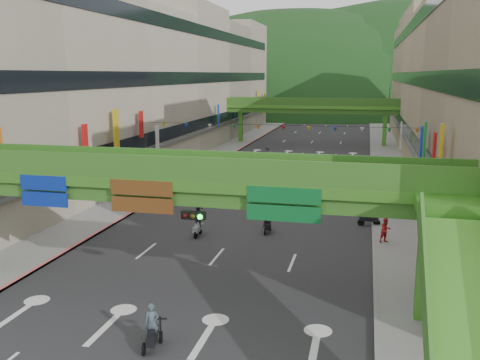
# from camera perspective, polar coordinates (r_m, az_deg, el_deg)

# --- Properties ---
(ground) EXTENTS (320.00, 320.00, 0.00)m
(ground) POSITION_cam_1_polar(r_m,az_deg,el_deg) (21.79, -11.55, -18.32)
(ground) COLOR black
(ground) RESTS_ON ground
(road_slab) EXTENTS (18.00, 140.00, 0.02)m
(road_slab) POSITION_cam_1_polar(r_m,az_deg,el_deg) (68.43, 6.18, 2.22)
(road_slab) COLOR #28282B
(road_slab) RESTS_ON ground
(sidewalk_left) EXTENTS (4.00, 140.00, 0.15)m
(sidewalk_left) POSITION_cam_1_polar(r_m,az_deg,el_deg) (70.61, -2.72, 2.60)
(sidewalk_left) COLOR gray
(sidewalk_left) RESTS_ON ground
(sidewalk_right) EXTENTS (4.00, 140.00, 0.15)m
(sidewalk_right) POSITION_cam_1_polar(r_m,az_deg,el_deg) (67.97, 15.42, 1.87)
(sidewalk_right) COLOR gray
(sidewalk_right) RESTS_ON ground
(curb_left) EXTENTS (0.20, 140.00, 0.18)m
(curb_left) POSITION_cam_1_polar(r_m,az_deg,el_deg) (70.11, -1.22, 2.57)
(curb_left) COLOR #CC5959
(curb_left) RESTS_ON ground
(curb_right) EXTENTS (0.20, 140.00, 0.18)m
(curb_right) POSITION_cam_1_polar(r_m,az_deg,el_deg) (67.92, 13.82, 1.96)
(curb_right) COLOR gray
(curb_right) RESTS_ON ground
(building_row_left) EXTENTS (12.80, 95.00, 19.00)m
(building_row_left) POSITION_cam_1_polar(r_m,az_deg,el_deg) (72.41, -8.93, 10.16)
(building_row_left) COLOR #9E937F
(building_row_left) RESTS_ON ground
(building_row_right) EXTENTS (12.80, 95.00, 19.00)m
(building_row_right) POSITION_cam_1_polar(r_m,az_deg,el_deg) (67.93, 22.62, 9.38)
(building_row_right) COLOR gray
(building_row_right) RESTS_ON ground
(overpass_near) EXTENTS (28.00, 12.27, 7.10)m
(overpass_near) POSITION_cam_1_polar(r_m,az_deg,el_deg) (24.27, -4.72, -1.80)
(overpass_near) COLOR #4C9E2D
(overpass_near) RESTS_ON ground
(overpass_far) EXTENTS (28.00, 2.20, 7.10)m
(overpass_far) POSITION_cam_1_polar(r_m,az_deg,el_deg) (82.67, 7.58, 7.50)
(overpass_far) COLOR #4C9E2D
(overpass_far) RESTS_ON ground
(hill_left) EXTENTS (168.00, 140.00, 112.00)m
(hill_left) POSITION_cam_1_polar(r_m,az_deg,el_deg) (178.93, 5.85, 7.77)
(hill_left) COLOR #1C4419
(hill_left) RESTS_ON ground
(hill_right) EXTENTS (208.00, 176.00, 128.00)m
(hill_right) POSITION_cam_1_polar(r_m,az_deg,el_deg) (198.08, 18.29, 7.60)
(hill_right) COLOR #1C4419
(hill_right) RESTS_ON ground
(bunting_string) EXTENTS (26.00, 0.36, 0.47)m
(bunting_string) POSITION_cam_1_polar(r_m,az_deg,el_deg) (48.04, 3.31, 5.60)
(bunting_string) COLOR black
(bunting_string) RESTS_ON ground
(scooter_rider_near) EXTENTS (0.75, 1.57, 1.87)m
(scooter_rider_near) POSITION_cam_1_polar(r_m,az_deg,el_deg) (22.02, -9.36, -15.39)
(scooter_rider_near) COLOR black
(scooter_rider_near) RESTS_ON ground
(scooter_rider_mid) EXTENTS (0.88, 1.60, 1.98)m
(scooter_rider_mid) POSITION_cam_1_polar(r_m,az_deg,el_deg) (36.50, 2.97, -4.11)
(scooter_rider_mid) COLOR black
(scooter_rider_mid) RESTS_ON ground
(scooter_rider_left) EXTENTS (1.05, 1.60, 2.12)m
(scooter_rider_left) POSITION_cam_1_polar(r_m,az_deg,el_deg) (35.78, -4.51, -4.35)
(scooter_rider_left) COLOR gray
(scooter_rider_left) RESTS_ON ground
(scooter_rider_far) EXTENTS (0.88, 1.58, 1.95)m
(scooter_rider_far) POSITION_cam_1_polar(r_m,az_deg,el_deg) (65.73, 2.91, 2.76)
(scooter_rider_far) COLOR #6C0405
(scooter_rider_far) RESTS_ON ground
(parked_scooter_row) EXTENTS (1.60, 11.57, 1.08)m
(parked_scooter_row) POSITION_cam_1_polar(r_m,az_deg,el_deg) (44.58, 13.61, -2.23)
(parked_scooter_row) COLOR black
(parked_scooter_row) RESTS_ON ground
(car_silver) EXTENTS (1.59, 4.01, 1.30)m
(car_silver) POSITION_cam_1_polar(r_m,az_deg,el_deg) (56.85, -1.16, 1.09)
(car_silver) COLOR gray
(car_silver) RESTS_ON ground
(car_yellow) EXTENTS (2.09, 4.39, 1.45)m
(car_yellow) POSITION_cam_1_polar(r_m,az_deg,el_deg) (61.29, 10.33, 1.72)
(car_yellow) COLOR #C07601
(car_yellow) RESTS_ON ground
(pedestrian_red) EXTENTS (0.98, 0.93, 1.59)m
(pedestrian_red) POSITION_cam_1_polar(r_m,az_deg,el_deg) (35.28, 15.27, -5.42)
(pedestrian_red) COLOR red
(pedestrian_red) RESTS_ON ground
(pedestrian_dark) EXTENTS (1.08, 0.61, 1.74)m
(pedestrian_dark) POSITION_cam_1_polar(r_m,az_deg,el_deg) (51.10, 14.74, -0.18)
(pedestrian_dark) COLOR #21222A
(pedestrian_dark) RESTS_ON ground
(pedestrian_blue) EXTENTS (0.99, 0.84, 1.80)m
(pedestrian_blue) POSITION_cam_1_polar(r_m,az_deg,el_deg) (41.50, 16.45, -2.84)
(pedestrian_blue) COLOR #3B4A63
(pedestrian_blue) RESTS_ON ground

